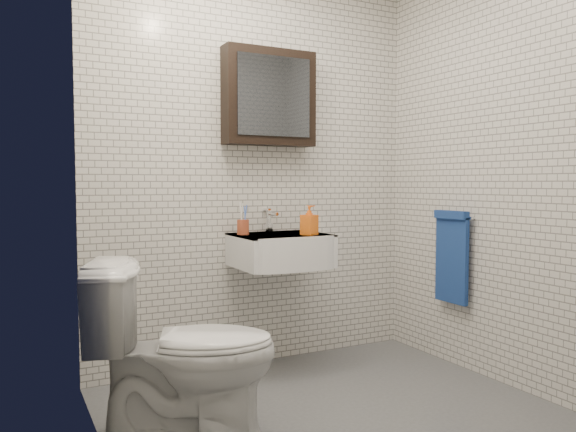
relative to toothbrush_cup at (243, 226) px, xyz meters
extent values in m
cube|color=#4D5055|center=(0.16, -0.85, -0.90)|extent=(2.20, 2.00, 0.01)
cube|color=silver|center=(0.16, 0.15, 0.35)|extent=(2.20, 0.02, 2.50)
cube|color=silver|center=(0.16, -1.85, 0.35)|extent=(2.20, 0.02, 2.50)
cube|color=silver|center=(-0.94, -0.85, 0.35)|extent=(0.02, 2.00, 2.50)
cube|color=silver|center=(1.26, -0.85, 0.35)|extent=(0.02, 2.00, 2.50)
cube|color=white|center=(0.21, -0.07, -0.15)|extent=(0.55, 0.45, 0.20)
cylinder|color=silver|center=(0.21, -0.05, -0.06)|extent=(0.31, 0.31, 0.02)
cylinder|color=silver|center=(0.21, -0.05, -0.05)|extent=(0.04, 0.04, 0.01)
cube|color=white|center=(0.21, -0.07, -0.06)|extent=(0.55, 0.45, 0.01)
cylinder|color=silver|center=(0.21, 0.09, -0.02)|extent=(0.06, 0.06, 0.06)
cylinder|color=silver|center=(0.21, 0.09, 0.04)|extent=(0.03, 0.03, 0.08)
cylinder|color=silver|center=(0.21, 0.03, 0.07)|extent=(0.02, 0.12, 0.02)
cube|color=silver|center=(0.21, 0.12, 0.09)|extent=(0.02, 0.09, 0.01)
cube|color=black|center=(0.21, 0.08, 0.80)|extent=(0.60, 0.14, 0.60)
cube|color=#3F444C|center=(0.21, 0.00, 0.80)|extent=(0.49, 0.01, 0.49)
cylinder|color=silver|center=(1.22, -0.50, 0.05)|extent=(0.02, 0.30, 0.02)
cylinder|color=silver|center=(1.24, -0.37, 0.05)|extent=(0.04, 0.02, 0.02)
cylinder|color=silver|center=(1.24, -0.63, 0.05)|extent=(0.04, 0.02, 0.02)
cube|color=#215C9A|center=(1.21, -0.50, -0.22)|extent=(0.03, 0.26, 0.54)
cube|color=#215C9A|center=(1.20, -0.50, 0.06)|extent=(0.05, 0.26, 0.05)
cylinder|color=#A44529|center=(0.00, 0.00, 0.00)|extent=(0.09, 0.09, 0.09)
cylinder|color=white|center=(-0.01, -0.01, 0.05)|extent=(0.02, 0.03, 0.17)
cylinder|color=#4772E3|center=(0.01, -0.01, 0.04)|extent=(0.01, 0.02, 0.15)
cylinder|color=white|center=(0.00, 0.01, 0.06)|extent=(0.02, 0.03, 0.18)
cylinder|color=#4772E3|center=(0.02, 0.01, 0.05)|extent=(0.02, 0.04, 0.16)
imported|color=orange|center=(0.34, -0.21, 0.04)|extent=(0.11, 0.11, 0.18)
imported|color=white|center=(-0.60, -0.75, -0.49)|extent=(0.91, 0.70, 0.82)
camera|label=1|loc=(-1.31, -3.14, 0.26)|focal=35.00mm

